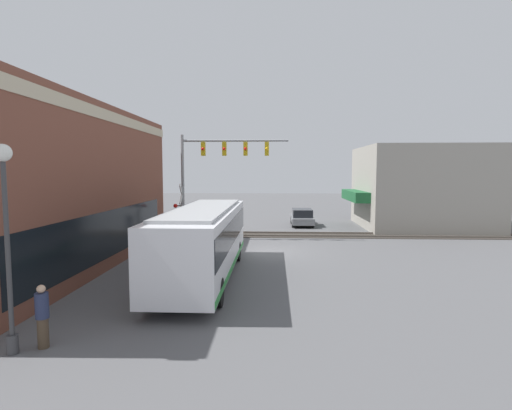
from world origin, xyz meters
name	(u,v)px	position (x,y,z in m)	size (l,w,h in m)	color
ground_plane	(270,252)	(0.00, 0.00, 0.00)	(120.00, 120.00, 0.00)	#565659
shop_building	(420,187)	(10.74, -12.22, 3.31)	(9.04, 10.71, 6.63)	gray
city_bus	(204,239)	(-5.71, 2.80, 1.70)	(10.99, 2.59, 3.08)	silver
traffic_signal_gantry	(216,161)	(3.99, 3.67, 5.30)	(0.42, 7.18, 7.05)	gray
crossing_signal	(182,206)	(3.83, 5.96, 2.30)	(1.41, 1.18, 3.81)	gray
streetlamp	(7,231)	(-13.16, 6.39, 3.16)	(0.44, 0.44, 5.31)	#38383A
rail_track_near	(271,235)	(6.00, 0.00, 0.03)	(2.60, 60.00, 0.15)	#332D28
parked_car_grey	(302,218)	(11.25, -2.60, 0.66)	(4.33, 1.82, 1.42)	slate
pedestrian_at_crossing	(191,226)	(3.75, 5.38, 0.93)	(0.34, 0.34, 1.81)	#473828
pedestrian_by_lamp	(42,316)	(-12.78, 5.81, 0.86)	(0.34, 0.34, 1.69)	#473828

